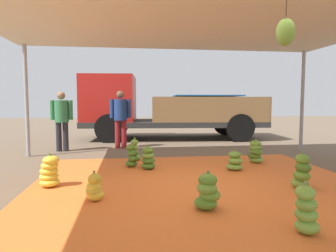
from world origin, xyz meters
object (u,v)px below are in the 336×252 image
Objects in this scene: banana_bunch_4 at (207,193)px; banana_bunch_5 at (235,161)px; banana_bunch_7 at (132,156)px; banana_bunch_3 at (306,211)px; banana_bunch_2 at (302,173)px; banana_bunch_0 at (135,151)px; banana_bunch_1 at (256,152)px; banana_bunch_9 at (95,188)px; banana_bunch_6 at (50,172)px; worker_0 at (62,117)px; cargo_truck_main at (164,108)px; banana_bunch_8 at (148,159)px; worker_1 at (121,115)px.

banana_bunch_5 is at bearing 61.42° from banana_bunch_4.
banana_bunch_3 is at bearing -63.02° from banana_bunch_7.
banana_bunch_0 is at bearing 134.50° from banana_bunch_2.
banana_bunch_1 is 1.32× the size of banana_bunch_9.
banana_bunch_6 is 0.33× the size of worker_0.
cargo_truck_main reaches higher than banana_bunch_2.
banana_bunch_7 is at bearing 75.44° from banana_bunch_9.
worker_0 reaches higher than banana_bunch_9.
cargo_truck_main is at bearing 75.42° from banana_bunch_7.
banana_bunch_5 is 0.81× the size of banana_bunch_6.
worker_0 is at bearing 98.94° from banana_bunch_6.
banana_bunch_5 reaches higher than banana_bunch_9.
cargo_truck_main is (0.36, 7.71, 0.95)m from banana_bunch_4.
banana_bunch_9 is (-0.56, -2.14, -0.04)m from banana_bunch_7.
banana_bunch_8 is at bearing 32.06° from banana_bunch_6.
banana_bunch_5 is 5.73m from cargo_truck_main.
banana_bunch_9 is 5.02m from worker_1.
banana_bunch_5 is 0.89× the size of banana_bunch_8.
banana_bunch_9 is (-3.27, -0.16, -0.08)m from banana_bunch_2.
banana_bunch_7 is 2.21m from banana_bunch_9.
banana_bunch_4 is at bearing -124.56° from banana_bunch_1.
banana_bunch_8 is 0.30× the size of worker_0.
banana_bunch_9 is at bearing -92.86° from worker_1.
banana_bunch_7 reaches higher than banana_bunch_8.
banana_bunch_7 is (-1.80, 3.54, -0.02)m from banana_bunch_3.
worker_0 reaches higher than banana_bunch_4.
worker_1 is (-0.38, 2.11, 0.77)m from banana_bunch_0.
worker_1 is (1.07, 4.14, 0.77)m from banana_bunch_6.
banana_bunch_8 is at bearing -78.19° from worker_1.
banana_bunch_4 is 2.70m from banana_bunch_6.
banana_bunch_9 is at bearing -104.56° from banana_bunch_7.
banana_bunch_8 is at bearing -74.95° from banana_bunch_0.
banana_bunch_6 is at bearing -162.04° from banana_bunch_1.
banana_bunch_4 is 2.43m from banana_bunch_5.
banana_bunch_1 reaches higher than banana_bunch_8.
banana_bunch_1 is (2.75, -0.67, 0.01)m from banana_bunch_0.
banana_bunch_8 is (-1.47, 3.28, -0.03)m from banana_bunch_3.
banana_bunch_0 is 1.29× the size of banana_bunch_9.
banana_bunch_3 is at bearing -34.77° from banana_bunch_6.
banana_bunch_9 is (-3.38, -2.17, -0.06)m from banana_bunch_1.
worker_0 is at bearing -141.50° from cargo_truck_main.
banana_bunch_1 reaches higher than banana_bunch_7.
banana_bunch_1 is at bearing 32.72° from banana_bunch_9.
banana_bunch_8 is (0.33, -0.26, -0.01)m from banana_bunch_7.
banana_bunch_2 is at bearing -9.09° from banana_bunch_6.
banana_bunch_0 is 0.98× the size of banana_bunch_1.
banana_bunch_5 is at bearing -54.38° from worker_1.
cargo_truck_main is (1.86, 7.16, 0.98)m from banana_bunch_9.
banana_bunch_0 is at bearing -79.69° from worker_1.
banana_bunch_5 is 1.80m from banana_bunch_8.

